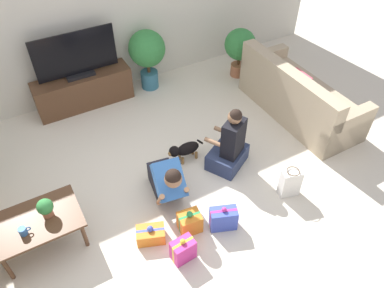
{
  "coord_description": "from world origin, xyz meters",
  "views": [
    {
      "loc": [
        -1.2,
        -2.66,
        3.65
      ],
      "look_at": [
        0.47,
        0.3,
        0.45
      ],
      "focal_mm": 35.0,
      "sensor_mm": 36.0,
      "label": 1
    }
  ],
  "objects_px": {
    "tv_console": "(84,90)",
    "sofa_right": "(298,97)",
    "tv": "(76,57)",
    "person_kneeling": "(167,180)",
    "potted_plant_back_right": "(147,52)",
    "gift_box_c": "(183,250)",
    "gift_bag_a": "(290,183)",
    "gift_box_a": "(151,234)",
    "gift_box_d": "(190,222)",
    "mug": "(23,231)",
    "gift_box_b": "(223,218)",
    "tabletop_plant": "(45,208)",
    "coffee_table": "(37,223)",
    "dog": "(184,150)",
    "potted_plant_corner_right": "(240,47)",
    "person_sitting": "(230,147)"
  },
  "relations": [
    {
      "from": "sofa_right",
      "to": "tabletop_plant",
      "type": "bearing_deg",
      "value": 96.37
    },
    {
      "from": "coffee_table",
      "to": "dog",
      "type": "relative_size",
      "value": 1.71
    },
    {
      "from": "sofa_right",
      "to": "gift_box_b",
      "type": "distance_m",
      "value": 2.43
    },
    {
      "from": "dog",
      "to": "gift_box_a",
      "type": "relative_size",
      "value": 1.46
    },
    {
      "from": "coffee_table",
      "to": "gift_box_c",
      "type": "xyz_separation_m",
      "value": [
        1.25,
        -0.9,
        -0.23
      ]
    },
    {
      "from": "tv_console",
      "to": "tabletop_plant",
      "type": "xyz_separation_m",
      "value": [
        -1.06,
        -2.24,
        0.28
      ]
    },
    {
      "from": "sofa_right",
      "to": "person_sitting",
      "type": "bearing_deg",
      "value": 105.33
    },
    {
      "from": "person_kneeling",
      "to": "person_sitting",
      "type": "distance_m",
      "value": 0.97
    },
    {
      "from": "tv",
      "to": "tabletop_plant",
      "type": "relative_size",
      "value": 5.43
    },
    {
      "from": "tv",
      "to": "gift_bag_a",
      "type": "distance_m",
      "value": 3.48
    },
    {
      "from": "potted_plant_back_right",
      "to": "dog",
      "type": "xyz_separation_m",
      "value": [
        -0.33,
        -1.82,
        -0.46
      ]
    },
    {
      "from": "potted_plant_back_right",
      "to": "person_sitting",
      "type": "bearing_deg",
      "value": -86.03
    },
    {
      "from": "potted_plant_back_right",
      "to": "gift_box_c",
      "type": "relative_size",
      "value": 3.05
    },
    {
      "from": "person_kneeling",
      "to": "gift_bag_a",
      "type": "bearing_deg",
      "value": -17.34
    },
    {
      "from": "person_sitting",
      "to": "gift_box_c",
      "type": "bearing_deg",
      "value": 8.55
    },
    {
      "from": "tabletop_plant",
      "to": "gift_box_c",
      "type": "bearing_deg",
      "value": -39.27
    },
    {
      "from": "sofa_right",
      "to": "gift_box_c",
      "type": "height_order",
      "value": "sofa_right"
    },
    {
      "from": "sofa_right",
      "to": "gift_bag_a",
      "type": "distance_m",
      "value": 1.65
    },
    {
      "from": "dog",
      "to": "tabletop_plant",
      "type": "distance_m",
      "value": 1.89
    },
    {
      "from": "gift_box_b",
      "to": "gift_box_d",
      "type": "distance_m",
      "value": 0.38
    },
    {
      "from": "tv_console",
      "to": "gift_box_a",
      "type": "height_order",
      "value": "tv_console"
    },
    {
      "from": "potted_plant_back_right",
      "to": "mug",
      "type": "distance_m",
      "value": 3.34
    },
    {
      "from": "sofa_right",
      "to": "potted_plant_corner_right",
      "type": "relative_size",
      "value": 2.33
    },
    {
      "from": "gift_bag_a",
      "to": "potted_plant_back_right",
      "type": "bearing_deg",
      "value": 99.95
    },
    {
      "from": "gift_box_a",
      "to": "gift_bag_a",
      "type": "xyz_separation_m",
      "value": [
        1.76,
        -0.23,
        0.11
      ]
    },
    {
      "from": "person_sitting",
      "to": "gift_bag_a",
      "type": "relative_size",
      "value": 2.29
    },
    {
      "from": "mug",
      "to": "gift_bag_a",
      "type": "bearing_deg",
      "value": -12.58
    },
    {
      "from": "gift_box_a",
      "to": "gift_bag_a",
      "type": "distance_m",
      "value": 1.78
    },
    {
      "from": "tv",
      "to": "dog",
      "type": "bearing_deg",
      "value": -67.76
    },
    {
      "from": "sofa_right",
      "to": "gift_box_d",
      "type": "bearing_deg",
      "value": 113.23
    },
    {
      "from": "gift_box_b",
      "to": "gift_box_a",
      "type": "bearing_deg",
      "value": 162.83
    },
    {
      "from": "person_kneeling",
      "to": "gift_box_c",
      "type": "relative_size",
      "value": 2.35
    },
    {
      "from": "potted_plant_back_right",
      "to": "person_kneeling",
      "type": "bearing_deg",
      "value": -109.49
    },
    {
      "from": "tv",
      "to": "person_kneeling",
      "type": "xyz_separation_m",
      "value": [
        0.28,
        -2.35,
        -0.52
      ]
    },
    {
      "from": "gift_bag_a",
      "to": "person_kneeling",
      "type": "bearing_deg",
      "value": 153.66
    },
    {
      "from": "potted_plant_back_right",
      "to": "mug",
      "type": "xyz_separation_m",
      "value": [
        -2.41,
        -2.31,
        -0.19
      ]
    },
    {
      "from": "person_kneeling",
      "to": "tabletop_plant",
      "type": "xyz_separation_m",
      "value": [
        -1.33,
        0.11,
        0.21
      ]
    },
    {
      "from": "tv_console",
      "to": "tv",
      "type": "relative_size",
      "value": 1.22
    },
    {
      "from": "tv_console",
      "to": "sofa_right",
      "type": "bearing_deg",
      "value": -33.53
    },
    {
      "from": "tv_console",
      "to": "mug",
      "type": "bearing_deg",
      "value": -119.31
    },
    {
      "from": "gift_box_c",
      "to": "gift_box_d",
      "type": "height_order",
      "value": "gift_box_c"
    },
    {
      "from": "tv",
      "to": "potted_plant_back_right",
      "type": "height_order",
      "value": "tv"
    },
    {
      "from": "person_sitting",
      "to": "tabletop_plant",
      "type": "height_order",
      "value": "person_sitting"
    },
    {
      "from": "tv",
      "to": "gift_box_c",
      "type": "height_order",
      "value": "tv"
    },
    {
      "from": "tv_console",
      "to": "person_kneeling",
      "type": "xyz_separation_m",
      "value": [
        0.28,
        -2.35,
        0.06
      ]
    },
    {
      "from": "gift_box_a",
      "to": "gift_box_d",
      "type": "height_order",
      "value": "gift_box_d"
    },
    {
      "from": "gift_bag_a",
      "to": "mug",
      "type": "relative_size",
      "value": 3.4
    },
    {
      "from": "tv_console",
      "to": "gift_box_d",
      "type": "bearing_deg",
      "value": -84.18
    },
    {
      "from": "potted_plant_back_right",
      "to": "potted_plant_corner_right",
      "type": "bearing_deg",
      "value": -15.69
    },
    {
      "from": "coffee_table",
      "to": "tv_console",
      "type": "bearing_deg",
      "value": 62.08
    }
  ]
}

